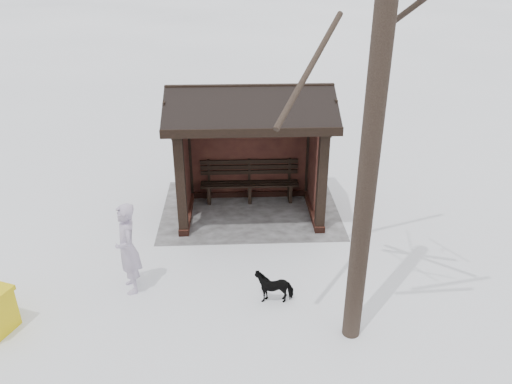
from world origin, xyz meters
TOP-DOWN VIEW (x-y plane):
  - ground at (0.00, 0.00)m, footprint 120.00×120.00m
  - trampled_patch at (0.00, -0.20)m, footprint 4.20×3.20m
  - bus_shelter at (0.00, -0.16)m, footprint 3.60×2.40m
  - pedestrian at (2.29, 2.84)m, footprint 0.61×0.74m
  - dog at (-0.31, 3.25)m, footprint 0.69×0.31m

SIDE VIEW (x-z plane):
  - ground at x=0.00m, z-range 0.00..0.00m
  - trampled_patch at x=0.00m, z-range 0.00..0.02m
  - dog at x=-0.31m, z-range 0.00..0.58m
  - pedestrian at x=2.29m, z-range 0.00..1.74m
  - bus_shelter at x=0.00m, z-range 0.62..3.71m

